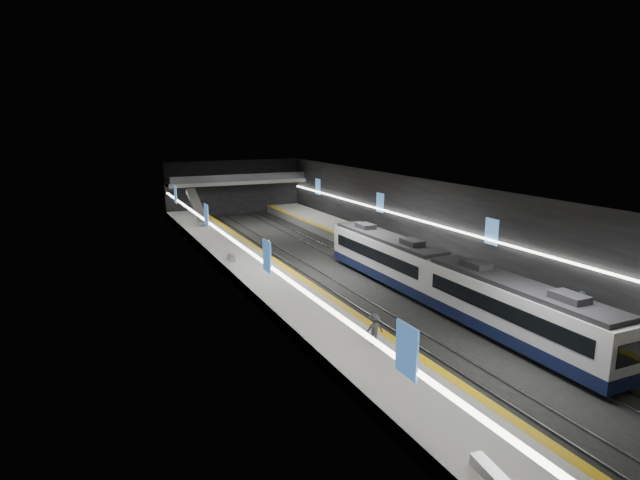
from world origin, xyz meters
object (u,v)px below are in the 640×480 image
train (440,278)px  passenger_right_a (565,311)px  bench_left_near (490,472)px  passenger_left_a (269,249)px  bench_right_far (430,251)px  passenger_left_b (374,329)px  bench_left_far (232,258)px  escalator (197,207)px  bench_right_near (596,310)px  passenger_right_b (581,305)px

train → passenger_right_a: (3.48, -8.16, -0.40)m
bench_left_near → passenger_left_a: size_ratio=1.05×
bench_right_far → passenger_left_b: passenger_left_b is taller
train → bench_right_far: size_ratio=15.07×
bench_right_far → train: bearing=-102.4°
bench_left_far → escalator: bearing=92.4°
passenger_left_a → bench_left_far: bearing=-89.1°
bench_left_near → bench_right_near: size_ratio=0.92×
bench_left_far → bench_left_near: bearing=-83.9°
bench_left_near → passenger_left_b: 12.19m
passenger_right_b → passenger_left_a: bearing=57.4°
passenger_left_a → passenger_left_b: 21.31m
escalator → bench_left_near: bearing=-91.5°
passenger_right_b → passenger_left_b: bearing=109.8°
bench_right_far → passenger_left_b: bearing=-113.6°
bench_left_near → passenger_left_b: bearing=87.4°
train → bench_right_near: size_ratio=14.93×
train → bench_left_near: size_ratio=16.27×
bench_left_far → passenger_left_b: 22.23m
bench_right_far → passenger_right_a: bearing=-79.4°
bench_left_far → passenger_left_a: passenger_left_a is taller
bench_left_near → passenger_right_b: size_ratio=0.99×
bench_left_near → bench_right_far: (18.15, 28.34, 0.02)m
escalator → passenger_left_b: (0.83, -42.98, -0.99)m
bench_left_far → passenger_right_b: 29.23m
bench_left_far → bench_right_near: (18.09, -24.01, 0.04)m
passenger_left_a → bench_left_near: bearing=9.1°
bench_right_near → passenger_right_a: 3.31m
bench_right_near → passenger_right_a: bearing=-172.7°
train → bench_left_near: (-11.40, -17.96, -0.97)m
train → passenger_left_a: 17.27m
bench_right_far → passenger_right_a: 18.84m
passenger_left_a → bench_right_near: bearing=47.4°
bench_right_far → passenger_left_a: 15.58m
train → passenger_left_b: 10.95m
train → passenger_right_b: size_ratio=16.15×
bench_right_near → passenger_right_b: (-1.78, -0.23, 0.68)m
bench_left_far → bench_right_near: 30.06m
escalator → bench_left_far: bearing=-93.7°
bench_left_near → train: bearing=65.6°
passenger_right_a → passenger_left_a: passenger_left_a is taller
bench_left_near → bench_right_far: 33.65m
escalator → bench_left_far: (-1.36, -20.88, -1.69)m
passenger_right_a → bench_left_far: bearing=40.7°
bench_right_far → passenger_left_b: size_ratio=1.09×
passenger_right_a → passenger_left_a: (-11.51, 23.45, 0.08)m
train → escalator: 38.33m
bench_right_near → passenger_right_a: (-3.25, -0.27, 0.55)m
escalator → passenger_right_b: bearing=-71.7°
bench_left_far → passenger_right_b: passenger_right_b is taller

